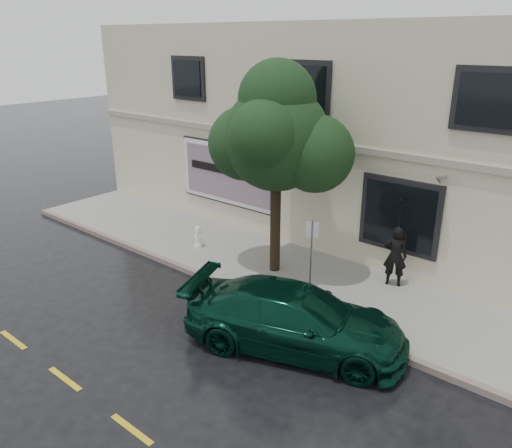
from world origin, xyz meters
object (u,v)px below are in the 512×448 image
Objects in this scene: car at (295,319)px; pedestrian at (395,256)px; fire_hydrant at (198,236)px; street_tree at (277,139)px.

pedestrian is at bearing -26.66° from car.
pedestrian is 2.45× the size of fire_hydrant.
pedestrian is at bearing 27.73° from fire_hydrant.
pedestrian reaches higher than fire_hydrant.
car is 0.93× the size of street_tree.
street_tree reaches higher than fire_hydrant.
fire_hydrant is at bearing -175.94° from street_tree.
pedestrian is 6.27m from fire_hydrant.
pedestrian reaches higher than car.
fire_hydrant is at bearing -7.26° from pedestrian.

